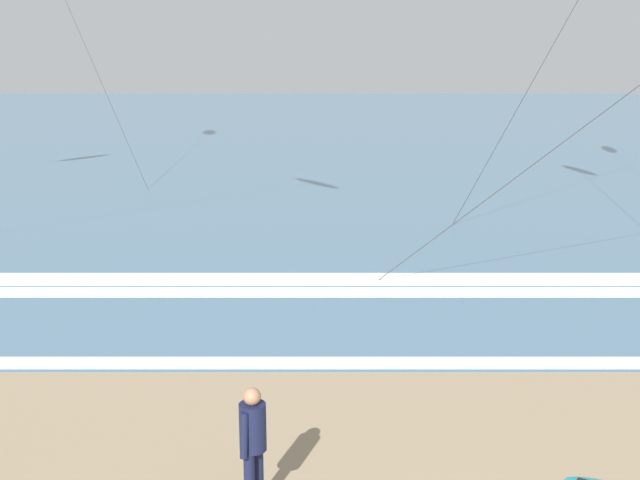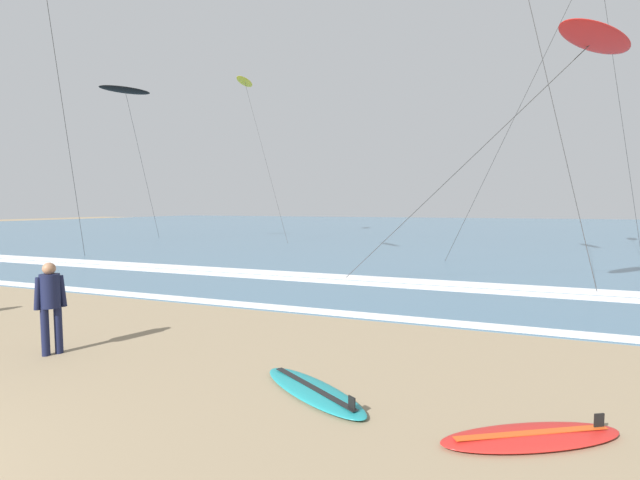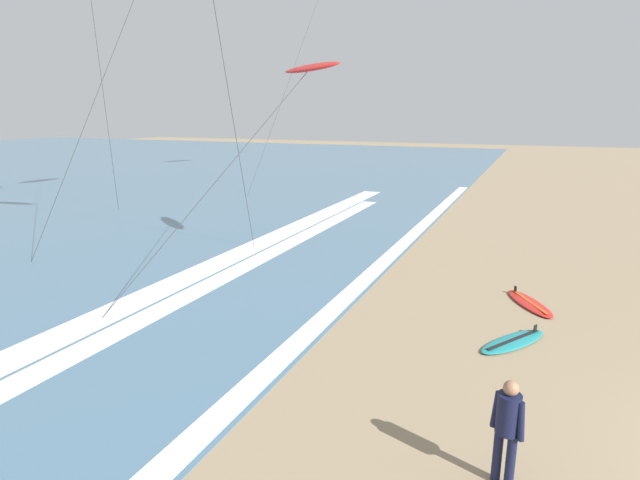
{
  "view_description": "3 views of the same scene",
  "coord_description": "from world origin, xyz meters",
  "px_view_note": "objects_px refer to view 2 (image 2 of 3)",
  "views": [
    {
      "loc": [
        -0.42,
        -3.73,
        5.4
      ],
      "look_at": [
        -0.45,
        8.16,
        2.52
      ],
      "focal_mm": 44.06,
      "sensor_mm": 36.0,
      "label": 1
    },
    {
      "loc": [
        5.85,
        -0.78,
        2.56
      ],
      "look_at": [
        0.84,
        12.23,
        1.51
      ],
      "focal_mm": 25.38,
      "sensor_mm": 36.0,
      "label": 2
    },
    {
      "loc": [
        -7.79,
        4.65,
        5.07
      ],
      "look_at": [
        0.3,
        8.12,
        2.85
      ],
      "focal_mm": 28.38,
      "sensor_mm": 36.0,
      "label": 3
    }
  ],
  "objects_px": {
    "kite_red_mid_center": "(595,40)",
    "kite_yellow_far_right": "(245,83)",
    "surfer_left_near": "(50,300)",
    "surfboard_near_water": "(313,391)",
    "surfboard_foreground_flat": "(532,437)",
    "kite_black_high_right": "(125,91)"
  },
  "relations": [
    {
      "from": "surfboard_near_water",
      "to": "kite_black_high_right",
      "type": "relative_size",
      "value": 0.2
    },
    {
      "from": "kite_red_mid_center",
      "to": "surfer_left_near",
      "type": "bearing_deg",
      "value": -142.36
    },
    {
      "from": "surfboard_foreground_flat",
      "to": "kite_yellow_far_right",
      "type": "distance_m",
      "value": 36.9
    },
    {
      "from": "surfer_left_near",
      "to": "surfboard_foreground_flat",
      "type": "distance_m",
      "value": 7.57
    },
    {
      "from": "kite_red_mid_center",
      "to": "kite_yellow_far_right",
      "type": "height_order",
      "value": "kite_yellow_far_right"
    },
    {
      "from": "kite_black_high_right",
      "to": "surfer_left_near",
      "type": "bearing_deg",
      "value": -49.05
    },
    {
      "from": "surfboard_foreground_flat",
      "to": "kite_red_mid_center",
      "type": "distance_m",
      "value": 9.84
    },
    {
      "from": "surfboard_near_water",
      "to": "surfboard_foreground_flat",
      "type": "bearing_deg",
      "value": -6.02
    },
    {
      "from": "surfboard_foreground_flat",
      "to": "kite_yellow_far_right",
      "type": "height_order",
      "value": "kite_yellow_far_right"
    },
    {
      "from": "surfer_left_near",
      "to": "surfboard_near_water",
      "type": "xyz_separation_m",
      "value": [
        4.82,
        0.09,
        -0.91
      ]
    },
    {
      "from": "kite_black_high_right",
      "to": "kite_red_mid_center",
      "type": "height_order",
      "value": "kite_black_high_right"
    },
    {
      "from": "surfboard_near_water",
      "to": "surfboard_foreground_flat",
      "type": "relative_size",
      "value": 0.99
    },
    {
      "from": "kite_red_mid_center",
      "to": "kite_black_high_right",
      "type": "bearing_deg",
      "value": 155.61
    },
    {
      "from": "surfboard_near_water",
      "to": "kite_yellow_far_right",
      "type": "distance_m",
      "value": 35.28
    },
    {
      "from": "surfboard_near_water",
      "to": "kite_black_high_right",
      "type": "bearing_deg",
      "value": 138.57
    },
    {
      "from": "surfboard_foreground_flat",
      "to": "kite_red_mid_center",
      "type": "xyz_separation_m",
      "value": [
        1.66,
        7.27,
        6.42
      ]
    },
    {
      "from": "surfboard_near_water",
      "to": "surfboard_foreground_flat",
      "type": "height_order",
      "value": "same"
    },
    {
      "from": "surfboard_near_water",
      "to": "kite_red_mid_center",
      "type": "xyz_separation_m",
      "value": [
        4.35,
        6.99,
        6.42
      ]
    },
    {
      "from": "surfer_left_near",
      "to": "surfboard_foreground_flat",
      "type": "relative_size",
      "value": 0.75
    },
    {
      "from": "surfer_left_near",
      "to": "surfboard_foreground_flat",
      "type": "bearing_deg",
      "value": -1.52
    },
    {
      "from": "kite_yellow_far_right",
      "to": "kite_red_mid_center",
      "type": "bearing_deg",
      "value": -44.04
    },
    {
      "from": "kite_black_high_right",
      "to": "kite_yellow_far_right",
      "type": "height_order",
      "value": "kite_yellow_far_right"
    }
  ]
}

